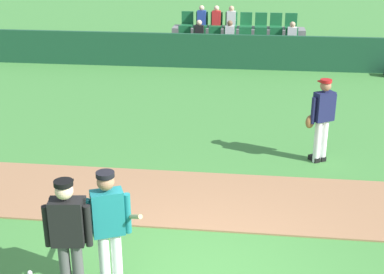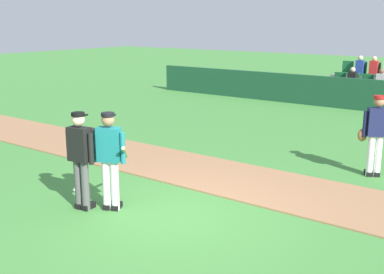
{
  "view_description": "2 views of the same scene",
  "coord_description": "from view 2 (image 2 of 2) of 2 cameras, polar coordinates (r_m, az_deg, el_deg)",
  "views": [
    {
      "loc": [
        0.66,
        -6.15,
        4.52
      ],
      "look_at": [
        -0.36,
        2.31,
        1.19
      ],
      "focal_mm": 49.82,
      "sensor_mm": 36.0,
      "label": 1
    },
    {
      "loc": [
        4.84,
        -6.05,
        3.29
      ],
      "look_at": [
        -0.76,
        1.5,
        1.0
      ],
      "focal_mm": 45.02,
      "sensor_mm": 36.0,
      "label": 2
    }
  ],
  "objects": [
    {
      "name": "infield_dirt_path",
      "position": [
        10.18,
        6.08,
        -5.16
      ],
      "size": [
        28.0,
        2.14,
        0.03
      ],
      "primitive_type": "cube",
      "color": "#9E704C",
      "rests_on": "ground"
    },
    {
      "name": "runner_navy_jersey",
      "position": [
        10.92,
        20.92,
        0.46
      ],
      "size": [
        0.63,
        0.43,
        1.76
      ],
      "color": "white",
      "rests_on": "ground"
    },
    {
      "name": "baseball",
      "position": [
        9.8,
        -13.68,
        -6.11
      ],
      "size": [
        0.07,
        0.07,
        0.07
      ],
      "primitive_type": "sphere",
      "color": "white",
      "rests_on": "ground"
    },
    {
      "name": "batter_teal_jersey",
      "position": [
        8.49,
        -9.69,
        -2.39
      ],
      "size": [
        0.75,
        0.69,
        1.76
      ],
      "color": "white",
      "rests_on": "ground"
    },
    {
      "name": "dugout_fence",
      "position": [
        18.86,
        21.35,
        4.5
      ],
      "size": [
        20.0,
        0.16,
        1.18
      ],
      "primitive_type": "cube",
      "color": "#19472D",
      "rests_on": "ground"
    },
    {
      "name": "ground_plane",
      "position": [
        8.42,
        -1.98,
        -9.33
      ],
      "size": [
        80.0,
        80.0,
        0.0
      ],
      "primitive_type": "plane",
      "color": "#42843A"
    },
    {
      "name": "umpire_home_plate",
      "position": [
        8.61,
        -13.01,
        -2.1
      ],
      "size": [
        0.59,
        0.34,
        1.76
      ],
      "color": "#4C4C4C",
      "rests_on": "ground"
    }
  ]
}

